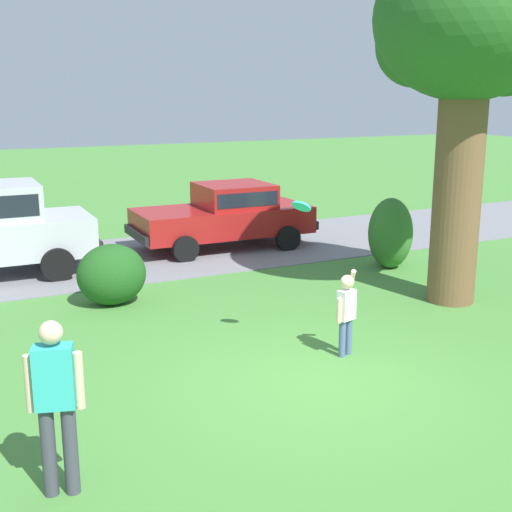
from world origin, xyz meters
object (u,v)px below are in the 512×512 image
(frisbee, at_px, (301,206))
(adult_onlooker, at_px, (56,399))
(oak_tree_large, at_px, (470,37))
(child_thrower, at_px, (346,308))
(parked_sedan, at_px, (226,213))

(frisbee, bearing_deg, adult_onlooker, -150.98)
(oak_tree_large, distance_m, frisbee, 4.67)
(child_thrower, xyz_separation_m, frisbee, (-0.55, 0.38, 1.46))
(oak_tree_large, xyz_separation_m, frisbee, (-3.83, -1.05, -2.45))
(adult_onlooker, bearing_deg, child_thrower, 21.68)
(child_thrower, height_order, frisbee, frisbee)
(child_thrower, bearing_deg, adult_onlooker, -158.32)
(frisbee, distance_m, adult_onlooker, 4.52)
(oak_tree_large, relative_size, adult_onlooker, 3.61)
(parked_sedan, relative_size, frisbee, 15.10)
(parked_sedan, distance_m, frisbee, 7.15)
(oak_tree_large, relative_size, child_thrower, 4.89)
(child_thrower, distance_m, frisbee, 1.61)
(child_thrower, relative_size, frisbee, 4.39)
(frisbee, xyz_separation_m, adult_onlooker, (-3.82, -2.12, -1.20))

